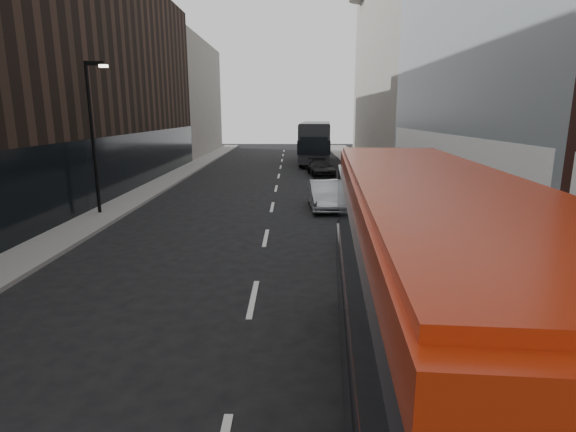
{
  "coord_description": "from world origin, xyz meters",
  "views": [
    {
      "loc": [
        1.03,
        -3.21,
        4.86
      ],
      "look_at": [
        0.94,
        7.04,
        2.5
      ],
      "focal_mm": 28.0,
      "sensor_mm": 36.0,
      "label": 1
    }
  ],
  "objects_px": {
    "red_bus": "(423,293)",
    "car_b": "(325,195)",
    "car_a": "(369,234)",
    "car_c": "(321,168)",
    "grey_bus": "(316,141)",
    "street_lamp": "(93,128)"
  },
  "relations": [
    {
      "from": "red_bus",
      "to": "car_b",
      "type": "relative_size",
      "value": 2.33
    },
    {
      "from": "red_bus",
      "to": "car_a",
      "type": "distance_m",
      "value": 9.09
    },
    {
      "from": "car_b",
      "to": "car_c",
      "type": "height_order",
      "value": "car_b"
    },
    {
      "from": "grey_bus",
      "to": "car_b",
      "type": "relative_size",
      "value": 2.86
    },
    {
      "from": "red_bus",
      "to": "grey_bus",
      "type": "bearing_deg",
      "value": 93.93
    },
    {
      "from": "car_a",
      "to": "red_bus",
      "type": "bearing_deg",
      "value": -101.19
    },
    {
      "from": "red_bus",
      "to": "car_b",
      "type": "distance_m",
      "value": 16.76
    },
    {
      "from": "grey_bus",
      "to": "car_c",
      "type": "xyz_separation_m",
      "value": [
        -0.05,
        -9.74,
        -1.49
      ]
    },
    {
      "from": "grey_bus",
      "to": "car_a",
      "type": "distance_m",
      "value": 29.78
    },
    {
      "from": "grey_bus",
      "to": "car_c",
      "type": "relative_size",
      "value": 2.87
    },
    {
      "from": "grey_bus",
      "to": "car_b",
      "type": "bearing_deg",
      "value": -87.28
    },
    {
      "from": "red_bus",
      "to": "car_a",
      "type": "xyz_separation_m",
      "value": [
        0.75,
        8.93,
        -1.53
      ]
    },
    {
      "from": "street_lamp",
      "to": "car_b",
      "type": "bearing_deg",
      "value": 9.15
    },
    {
      "from": "car_a",
      "to": "car_b",
      "type": "relative_size",
      "value": 0.96
    },
    {
      "from": "red_bus",
      "to": "grey_bus",
      "type": "distance_m",
      "value": 38.68
    },
    {
      "from": "red_bus",
      "to": "car_c",
      "type": "relative_size",
      "value": 2.34
    },
    {
      "from": "street_lamp",
      "to": "car_a",
      "type": "distance_m",
      "value": 13.82
    },
    {
      "from": "car_c",
      "to": "street_lamp",
      "type": "bearing_deg",
      "value": -136.24
    },
    {
      "from": "red_bus",
      "to": "grey_bus",
      "type": "xyz_separation_m",
      "value": [
        0.4,
        38.67,
        -0.12
      ]
    },
    {
      "from": "red_bus",
      "to": "grey_bus",
      "type": "relative_size",
      "value": 0.81
    },
    {
      "from": "grey_bus",
      "to": "car_a",
      "type": "bearing_deg",
      "value": -84.91
    },
    {
      "from": "grey_bus",
      "to": "street_lamp",
      "type": "bearing_deg",
      "value": -111.64
    }
  ]
}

